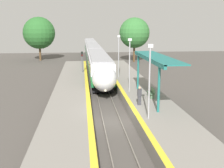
# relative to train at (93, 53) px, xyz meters

# --- Properties ---
(ground_plane) EXTENTS (120.00, 120.00, 0.00)m
(ground_plane) POSITION_rel_train_xyz_m (0.00, -35.57, -2.19)
(ground_plane) COLOR #4C4742
(rail_left) EXTENTS (0.08, 90.00, 0.15)m
(rail_left) POSITION_rel_train_xyz_m (-0.72, -35.57, -2.11)
(rail_left) COLOR slate
(rail_left) RESTS_ON ground_plane
(rail_right) EXTENTS (0.08, 90.00, 0.15)m
(rail_right) POSITION_rel_train_xyz_m (0.72, -35.57, -2.11)
(rail_right) COLOR slate
(rail_right) RESTS_ON ground_plane
(train) EXTENTS (2.79, 59.91, 3.83)m
(train) POSITION_rel_train_xyz_m (0.00, 0.00, 0.00)
(train) COLOR black
(train) RESTS_ON ground_plane
(platform_right) EXTENTS (4.14, 64.00, 1.06)m
(platform_right) POSITION_rel_train_xyz_m (3.69, -35.57, -1.66)
(platform_right) COLOR gray
(platform_right) RESTS_ON ground_plane
(platform_left) EXTENTS (3.79, 64.00, 1.06)m
(platform_left) POSITION_rel_train_xyz_m (-3.51, -35.57, -1.66)
(platform_left) COLOR gray
(platform_left) RESTS_ON ground_plane
(platform_bench) EXTENTS (0.44, 1.54, 0.89)m
(platform_bench) POSITION_rel_train_xyz_m (4.22, -32.01, -0.67)
(platform_bench) COLOR #4C6B4C
(platform_bench) RESTS_ON platform_right
(person_waiting) EXTENTS (0.36, 0.22, 1.61)m
(person_waiting) POSITION_rel_train_xyz_m (2.52, -34.43, -0.31)
(person_waiting) COLOR #333338
(person_waiting) RESTS_ON platform_right
(railway_signal) EXTENTS (0.28, 0.28, 4.06)m
(railway_signal) POSITION_rel_train_xyz_m (-2.31, -16.67, 0.31)
(railway_signal) COLOR #59595E
(railway_signal) RESTS_ON ground_plane
(lamppost_near) EXTENTS (0.36, 0.20, 5.45)m
(lamppost_near) POSITION_rel_train_xyz_m (2.47, -38.02, 1.97)
(lamppost_near) COLOR #9E9EA3
(lamppost_near) RESTS_ON platform_right
(lamppost_mid) EXTENTS (0.36, 0.20, 5.45)m
(lamppost_mid) POSITION_rel_train_xyz_m (2.47, -29.49, 1.97)
(lamppost_mid) COLOR #9E9EA3
(lamppost_mid) RESTS_ON platform_right
(lamppost_far) EXTENTS (0.36, 0.20, 5.45)m
(lamppost_far) POSITION_rel_train_xyz_m (2.47, -20.96, 1.97)
(lamppost_far) COLOR #9E9EA3
(lamppost_far) RESTS_ON platform_right
(station_canopy) EXTENTS (2.02, 11.18, 3.97)m
(station_canopy) POSITION_rel_train_xyz_m (4.16, -32.50, 2.56)
(station_canopy) COLOR #1E6B66
(station_canopy) RESTS_ON platform_right
(background_tree_left) EXTENTS (6.99, 6.99, 9.58)m
(background_tree_left) POSITION_rel_train_xyz_m (-11.61, 6.70, 3.89)
(background_tree_left) COLOR brown
(background_tree_left) RESTS_ON ground_plane
(background_tree_right) EXTENTS (6.43, 6.43, 9.39)m
(background_tree_right) POSITION_rel_train_xyz_m (8.88, 2.30, 3.97)
(background_tree_right) COLOR brown
(background_tree_right) RESTS_ON ground_plane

